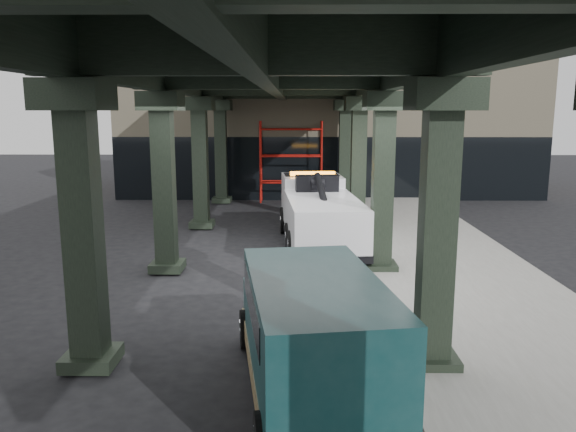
{
  "coord_description": "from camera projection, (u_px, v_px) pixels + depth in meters",
  "views": [
    {
      "loc": [
        0.2,
        -13.27,
        4.5
      ],
      "look_at": [
        0.01,
        1.6,
        1.7
      ],
      "focal_mm": 35.0,
      "sensor_mm": 36.0,
      "label": 1
    }
  ],
  "objects": [
    {
      "name": "viaduct",
      "position": [
        273.0,
        74.0,
        14.83
      ],
      "size": [
        7.4,
        32.0,
        6.4
      ],
      "color": "black",
      "rests_on": "ground"
    },
    {
      "name": "ground",
      "position": [
        287.0,
        295.0,
        13.87
      ],
      "size": [
        90.0,
        90.0,
        0.0
      ],
      "primitive_type": "plane",
      "color": "black",
      "rests_on": "ground"
    },
    {
      "name": "towed_van",
      "position": [
        312.0,
        333.0,
        8.68
      ],
      "size": [
        2.66,
        5.31,
        2.07
      ],
      "rotation": [
        0.0,
        0.0,
        0.15
      ],
      "color": "#10373A",
      "rests_on": "ground"
    },
    {
      "name": "building",
      "position": [
        326.0,
        119.0,
        32.76
      ],
      "size": [
        22.0,
        10.0,
        8.0
      ],
      "primitive_type": "cube",
      "color": "#C6B793",
      "rests_on": "ground"
    },
    {
      "name": "tow_truck",
      "position": [
        318.0,
        211.0,
        18.71
      ],
      "size": [
        2.71,
        7.68,
        2.47
      ],
      "rotation": [
        0.0,
        0.0,
        0.08
      ],
      "color": "black",
      "rests_on": "ground"
    },
    {
      "name": "sidewalk",
      "position": [
        447.0,
        270.0,
        15.77
      ],
      "size": [
        5.0,
        40.0,
        0.15
      ],
      "primitive_type": "cube",
      "color": "gray",
      "rests_on": "ground"
    },
    {
      "name": "lane_stripe",
      "position": [
        348.0,
        272.0,
        15.81
      ],
      "size": [
        0.12,
        38.0,
        0.01
      ],
      "primitive_type": "cube",
      "color": "silver",
      "rests_on": "ground"
    },
    {
      "name": "scaffolding",
      "position": [
        291.0,
        159.0,
        27.87
      ],
      "size": [
        3.08,
        0.88,
        4.0
      ],
      "color": "red",
      "rests_on": "ground"
    }
  ]
}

